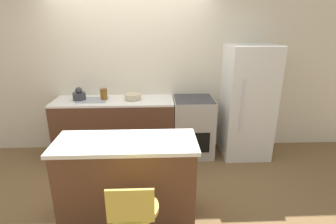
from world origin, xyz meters
TOP-DOWN VIEW (x-y plane):
  - ground_plane at (0.00, 0.00)m, footprint 14.00×14.00m
  - wall_back at (0.00, 0.65)m, footprint 8.00×0.06m
  - back_counter at (-0.28, 0.32)m, footprint 1.83×0.60m
  - kitchen_island at (0.07, -1.15)m, footprint 1.45×0.58m
  - oven_range at (0.97, 0.32)m, footprint 0.63×0.61m
  - refrigerator at (1.80, 0.29)m, footprint 0.72×0.69m
  - kettle at (-0.79, 0.34)m, footprint 0.19×0.19m
  - mixing_bowl at (0.02, 0.34)m, footprint 0.25×0.25m
  - canister_jar at (-0.42, 0.34)m, footprint 0.11×0.11m

SIDE VIEW (x-z plane):
  - ground_plane at x=0.00m, z-range 0.00..0.00m
  - back_counter at x=-0.28m, z-range 0.00..0.94m
  - kitchen_island at x=0.07m, z-range 0.00..0.93m
  - oven_range at x=0.97m, z-range 0.00..0.94m
  - refrigerator at x=1.80m, z-range 0.00..1.76m
  - mixing_bowl at x=0.02m, z-range 0.94..1.02m
  - kettle at x=-0.79m, z-range 0.92..1.11m
  - canister_jar at x=-0.42m, z-range 0.94..1.10m
  - wall_back at x=0.00m, z-range 0.00..2.60m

